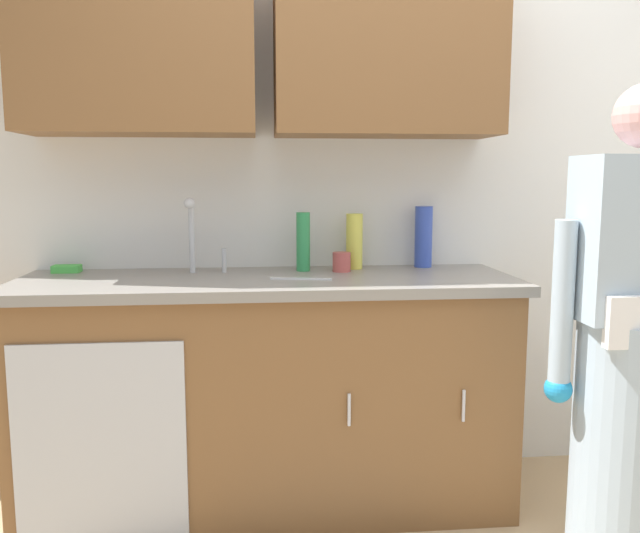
{
  "coord_description": "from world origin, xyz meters",
  "views": [
    {
      "loc": [
        -0.59,
        -1.86,
        1.33
      ],
      "look_at": [
        -0.36,
        0.55,
        1.0
      ],
      "focal_mm": 36.52,
      "sensor_mm": 36.0,
      "label": 1
    }
  ],
  "objects": [
    {
      "name": "kitchen_wall_with_uppers",
      "position": [
        -0.14,
        0.99,
        1.48
      ],
      "size": [
        4.8,
        0.44,
        2.7
      ],
      "color": "silver",
      "rests_on": "ground"
    },
    {
      "name": "counter_cabinet",
      "position": [
        -0.55,
        0.7,
        0.45
      ],
      "size": [
        1.9,
        0.62,
        0.9
      ],
      "color": "brown",
      "rests_on": "ground"
    },
    {
      "name": "countertop",
      "position": [
        -0.55,
        0.7,
        0.92
      ],
      "size": [
        1.96,
        0.66,
        0.04
      ],
      "primitive_type": "cube",
      "color": "gray",
      "rests_on": "counter_cabinet"
    },
    {
      "name": "sink",
      "position": [
        -0.82,
        0.71,
        0.93
      ],
      "size": [
        0.5,
        0.36,
        0.35
      ],
      "color": "#B7BABF",
      "rests_on": "counter_cabinet"
    },
    {
      "name": "person_at_sink",
      "position": [
        0.61,
        0.08,
        0.69
      ],
      "size": [
        0.55,
        0.34,
        1.62
      ],
      "color": "white",
      "rests_on": "ground"
    },
    {
      "name": "bottle_soap",
      "position": [
        -0.17,
        0.91,
        1.06
      ],
      "size": [
        0.07,
        0.07,
        0.24
      ],
      "primitive_type": "cylinder",
      "color": "#D8D14C",
      "rests_on": "countertop"
    },
    {
      "name": "bottle_dish_liquid",
      "position": [
        0.14,
        0.93,
        1.07
      ],
      "size": [
        0.08,
        0.08,
        0.27
      ],
      "primitive_type": "cylinder",
      "color": "#334CB2",
      "rests_on": "countertop"
    },
    {
      "name": "bottle_water_tall",
      "position": [
        -0.4,
        0.86,
        1.06
      ],
      "size": [
        0.06,
        0.06,
        0.25
      ],
      "primitive_type": "cylinder",
      "color": "#2D8C4C",
      "rests_on": "countertop"
    },
    {
      "name": "cup_by_sink",
      "position": [
        -0.24,
        0.82,
        0.98
      ],
      "size": [
        0.08,
        0.08,
        0.08
      ],
      "primitive_type": "cylinder",
      "color": "#B24C47",
      "rests_on": "countertop"
    },
    {
      "name": "knife_on_counter",
      "position": [
        -0.42,
        0.63,
        0.94
      ],
      "size": [
        0.24,
        0.07,
        0.01
      ],
      "primitive_type": "cube",
      "rotation": [
        0.0,
        0.0,
        6.07
      ],
      "color": "silver",
      "rests_on": "countertop"
    },
    {
      "name": "sponge",
      "position": [
        -1.38,
        0.91,
        0.96
      ],
      "size": [
        0.11,
        0.07,
        0.03
      ],
      "primitive_type": "cube",
      "color": "#4CBF4C",
      "rests_on": "countertop"
    }
  ]
}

